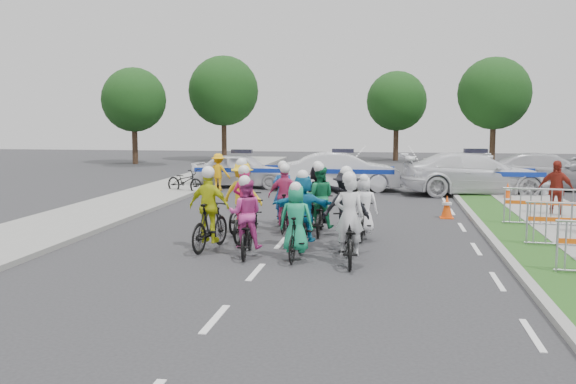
% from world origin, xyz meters
% --- Properties ---
extents(ground, '(90.00, 90.00, 0.00)m').
position_xyz_m(ground, '(0.00, 0.00, 0.00)').
color(ground, '#28282B').
rests_on(ground, ground).
extents(curb_right, '(0.20, 60.00, 0.12)m').
position_xyz_m(curb_right, '(5.10, 5.00, 0.06)').
color(curb_right, gray).
rests_on(curb_right, ground).
extents(grass_strip, '(1.20, 60.00, 0.11)m').
position_xyz_m(grass_strip, '(5.80, 5.00, 0.06)').
color(grass_strip, '#274A17').
rests_on(grass_strip, ground).
extents(sidewalk_left, '(3.00, 60.00, 0.13)m').
position_xyz_m(sidewalk_left, '(-6.50, 5.00, 0.07)').
color(sidewalk_left, gray).
rests_on(sidewalk_left, ground).
extents(rider_0, '(0.82, 1.96, 1.95)m').
position_xyz_m(rider_0, '(1.77, 1.03, 0.64)').
color(rider_0, black).
rests_on(rider_0, ground).
extents(rider_1, '(0.73, 1.63, 1.70)m').
position_xyz_m(rider_1, '(0.63, 1.24, 0.67)').
color(rider_1, black).
rests_on(rider_1, ground).
extents(rider_2, '(0.81, 1.82, 1.80)m').
position_xyz_m(rider_2, '(-0.53, 1.47, 0.67)').
color(rider_2, black).
rests_on(rider_2, ground).
extents(rider_3, '(1.03, 1.92, 1.95)m').
position_xyz_m(rider_3, '(-1.49, 1.96, 0.75)').
color(rider_3, black).
rests_on(rider_3, ground).
extents(rider_4, '(1.18, 2.01, 1.96)m').
position_xyz_m(rider_4, '(1.61, 2.42, 0.76)').
color(rider_4, black).
rests_on(rider_4, ground).
extents(rider_5, '(1.49, 1.78, 1.85)m').
position_xyz_m(rider_5, '(0.60, 2.50, 0.78)').
color(rider_5, black).
rests_on(rider_5, ground).
extents(rider_6, '(0.79, 1.89, 1.88)m').
position_xyz_m(rider_6, '(-0.95, 3.26, 0.62)').
color(rider_6, black).
rests_on(rider_6, ground).
extents(rider_7, '(0.71, 1.59, 1.66)m').
position_xyz_m(rider_7, '(1.96, 3.78, 0.65)').
color(rider_7, black).
rests_on(rider_7, ground).
extents(rider_8, '(0.82, 1.89, 1.90)m').
position_xyz_m(rider_8, '(0.79, 4.34, 0.70)').
color(rider_8, black).
rests_on(rider_8, ground).
extents(rider_9, '(0.93, 1.76, 1.83)m').
position_xyz_m(rider_9, '(-0.16, 4.62, 0.71)').
color(rider_9, black).
rests_on(rider_9, ground).
extents(rider_10, '(1.18, 2.02, 1.98)m').
position_xyz_m(rider_10, '(-1.29, 4.46, 0.76)').
color(rider_10, black).
rests_on(rider_10, ground).
extents(rider_11, '(1.55, 1.85, 1.88)m').
position_xyz_m(rider_11, '(0.66, 5.09, 0.79)').
color(rider_11, black).
rests_on(rider_11, ground).
extents(rider_12, '(0.94, 1.89, 1.84)m').
position_xyz_m(rider_12, '(-0.38, 5.59, 0.61)').
color(rider_12, black).
rests_on(rider_12, ground).
extents(police_car_0, '(4.46, 1.94, 1.50)m').
position_xyz_m(police_car_0, '(-3.80, 15.19, 0.75)').
color(police_car_0, silver).
rests_on(police_car_0, ground).
extents(police_car_1, '(5.02, 2.37, 1.59)m').
position_xyz_m(police_car_1, '(0.66, 14.61, 0.79)').
color(police_car_1, silver).
rests_on(police_car_1, ground).
extents(police_car_2, '(5.96, 2.93, 1.67)m').
position_xyz_m(police_car_2, '(5.90, 13.82, 0.83)').
color(police_car_2, silver).
rests_on(police_car_2, ground).
extents(civilian_sedan, '(5.50, 2.68, 1.54)m').
position_xyz_m(civilian_sedan, '(9.23, 16.31, 0.77)').
color(civilian_sedan, '#B9B9BE').
rests_on(civilian_sedan, ground).
extents(spectator_2, '(1.12, 0.88, 1.77)m').
position_xyz_m(spectator_2, '(7.53, 8.04, 0.89)').
color(spectator_2, maroon).
rests_on(spectator_2, ground).
extents(marshal_hiviz, '(1.05, 0.66, 1.55)m').
position_xyz_m(marshal_hiviz, '(-4.49, 13.78, 0.78)').
color(marshal_hiviz, '#ECA20C').
rests_on(marshal_hiviz, ground).
extents(barrier_1, '(2.04, 0.68, 1.12)m').
position_xyz_m(barrier_1, '(6.70, 3.14, 0.56)').
color(barrier_1, '#A5A8AD').
rests_on(barrier_1, ground).
extents(barrier_2, '(2.04, 0.73, 1.12)m').
position_xyz_m(barrier_2, '(6.70, 6.12, 0.56)').
color(barrier_2, '#A5A8AD').
rests_on(barrier_2, ground).
extents(cone_0, '(0.40, 0.40, 0.70)m').
position_xyz_m(cone_0, '(4.32, 7.64, 0.34)').
color(cone_0, '#F24C0C').
rests_on(cone_0, ground).
extents(cone_1, '(0.40, 0.40, 0.70)m').
position_xyz_m(cone_1, '(6.86, 12.05, 0.34)').
color(cone_1, '#F24C0C').
rests_on(cone_1, ground).
extents(parked_bike, '(1.98, 1.42, 0.99)m').
position_xyz_m(parked_bike, '(-5.57, 12.61, 0.50)').
color(parked_bike, black).
rests_on(parked_bike, ground).
extents(tree_0, '(4.20, 4.20, 6.30)m').
position_xyz_m(tree_0, '(-14.00, 28.00, 4.19)').
color(tree_0, '#382619').
rests_on(tree_0, ground).
extents(tree_1, '(4.55, 4.55, 6.82)m').
position_xyz_m(tree_1, '(9.00, 30.00, 4.54)').
color(tree_1, '#382619').
rests_on(tree_1, ground).
extents(tree_3, '(4.90, 4.90, 7.35)m').
position_xyz_m(tree_3, '(-9.00, 32.00, 4.89)').
color(tree_3, '#382619').
rests_on(tree_3, ground).
extents(tree_4, '(4.20, 4.20, 6.30)m').
position_xyz_m(tree_4, '(3.00, 34.00, 4.19)').
color(tree_4, '#382619').
rests_on(tree_4, ground).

